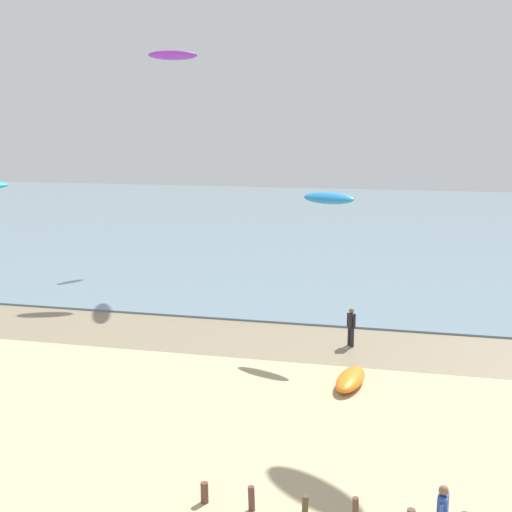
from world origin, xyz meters
TOP-DOWN VIEW (x-y plane):
  - wet_sand_strip at (0.00, 20.87)m, footprint 120.00×5.23m
  - sea at (0.00, 58.49)m, footprint 160.00×70.00m
  - person_mid_beach at (2.88, 20.85)m, footprint 0.40×0.47m
  - grounded_kite at (3.31, 16.26)m, footprint 1.26×2.66m
  - kite_aloft_4 at (1.77, 20.96)m, footprint 2.57×1.76m
  - kite_aloft_6 at (-8.77, 31.15)m, footprint 3.01×1.86m

SIDE VIEW (x-z plane):
  - wet_sand_strip at x=0.00m, z-range 0.00..0.01m
  - sea at x=0.00m, z-range 0.00..0.10m
  - grounded_kite at x=3.31m, z-range 0.00..0.51m
  - person_mid_beach at x=2.88m, z-range 0.06..1.77m
  - kite_aloft_4 at x=1.77m, z-range 6.10..6.77m
  - kite_aloft_6 at x=-8.77m, z-range 13.10..13.83m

